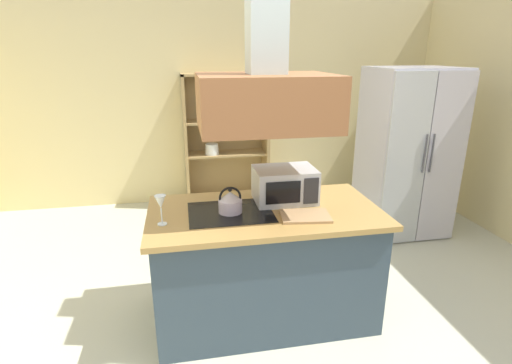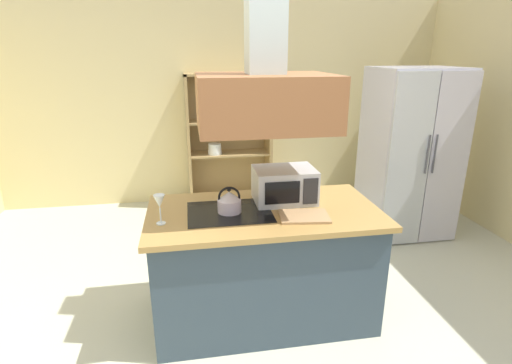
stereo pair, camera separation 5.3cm
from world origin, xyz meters
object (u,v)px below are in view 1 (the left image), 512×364
(refrigerator, at_px, (407,153))
(dish_cabinet, at_px, (226,148))
(kettle, at_px, (230,202))
(cutting_board, at_px, (305,216))
(microwave, at_px, (285,185))
(wine_glass_on_counter, at_px, (161,203))

(refrigerator, relative_size, dish_cabinet, 1.06)
(dish_cabinet, relative_size, kettle, 9.07)
(kettle, relative_size, cutting_board, 0.56)
(kettle, height_order, cutting_board, kettle)
(cutting_board, bearing_deg, microwave, 100.48)
(wine_glass_on_counter, bearing_deg, dish_cabinet, 74.67)
(dish_cabinet, bearing_deg, wine_glass_on_counter, -105.33)
(wine_glass_on_counter, bearing_deg, microwave, 16.79)
(refrigerator, relative_size, wine_glass_on_counter, 8.96)
(refrigerator, distance_m, microwave, 2.03)
(microwave, height_order, wine_glass_on_counter, microwave)
(dish_cabinet, relative_size, cutting_board, 5.11)
(kettle, distance_m, cutting_board, 0.54)
(dish_cabinet, height_order, kettle, dish_cabinet)
(cutting_board, bearing_deg, wine_glass_on_counter, 176.28)
(dish_cabinet, bearing_deg, refrigerator, -34.24)
(microwave, bearing_deg, dish_cabinet, 94.38)
(dish_cabinet, height_order, wine_glass_on_counter, dish_cabinet)
(dish_cabinet, distance_m, wine_glass_on_counter, 2.79)
(refrigerator, relative_size, microwave, 4.01)
(kettle, xyz_separation_m, wine_glass_on_counter, (-0.48, -0.12, 0.07))
(dish_cabinet, xyz_separation_m, cutting_board, (0.25, -2.74, 0.14))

